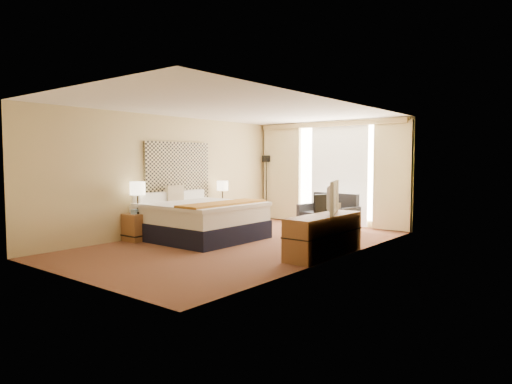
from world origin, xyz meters
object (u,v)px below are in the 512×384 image
Objects in this scene: nightstand_left at (138,227)px; loveseat at (329,217)px; desk_chair at (317,221)px; television at (329,197)px; lamp_right at (222,186)px; nightstand_right at (222,215)px; bed at (199,219)px; floor_lamp at (266,174)px; media_dresser at (324,235)px; lamp_left at (138,189)px.

loveseat is (2.27, 3.76, 0.00)m from nightstand_left.
desk_chair is 0.97× the size of television.
desk_chair is at bearing -7.39° from lamp_right.
nightstand_right is at bearing 48.25° from television.
bed reaches higher than desk_chair.
floor_lamp reaches higher than bed.
media_dresser is 1.28m from desk_chair.
lamp_right is at bearing 48.67° from television.
bed reaches higher than media_dresser.
television reaches higher than media_dresser.
television is at bearing -18.48° from nightstand_right.
bed is 3.90× the size of lamp_right.
floor_lamp is at bearing 92.54° from lamp_right.
lamp_right is (0.08, -1.87, -0.25)m from floor_lamp.
media_dresser is 3.07m from loveseat.
television is (2.84, 0.35, 0.59)m from bed.
nightstand_left is 0.96× the size of lamp_right.
lamp_right is (-3.65, 1.40, 0.64)m from media_dresser.
lamp_left is 0.65× the size of television.
loveseat is 2.55m from floor_lamp.
media_dresser is at bearing -41.22° from floor_lamp.
lamp_left is at bearing -88.90° from nightstand_right.
television is (0.71, -0.80, 0.56)m from desk_chair.
bed is at bearing -62.72° from nightstand_right.
lamp_left is (0.08, -4.36, -0.19)m from floor_lamp.
loveseat is at bearing 59.77° from lamp_left.
bed is at bearing -76.09° from floor_lamp.
nightstand_left is 4.39m from loveseat.
floor_lamp reaches higher than loveseat.
loveseat is at bearing 117.84° from media_dresser.
desk_chair is (-0.76, 1.03, 0.08)m from media_dresser.
lamp_right is at bearing 88.77° from nightstand_left.
bed is 2.42m from desk_chair.
lamp_left is 1.13× the size of lamp_right.
lamp_right is at bearing -141.71° from loveseat.
television reaches higher than lamp_left.
loveseat is (-1.43, 2.71, -0.07)m from media_dresser.
desk_chair is at bearing 35.28° from nightstand_left.
media_dresser is at bearing -54.52° from loveseat.
nightstand_left is 2.56m from lamp_right.
bed reaches higher than loveseat.
bed is at bearing -177.68° from media_dresser.
floor_lamp is (-0.03, 1.82, 0.97)m from nightstand_right.
bed is (0.81, 0.93, 0.12)m from nightstand_left.
nightstand_right is at bearing 90.00° from nightstand_left.
media_dresser is at bearing 168.97° from television.
floor_lamp reaches higher than desk_chair.
loveseat is 2.50× the size of lamp_right.
lamp_left is at bearing 86.87° from television.
loveseat reaches higher than nightstand_left.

